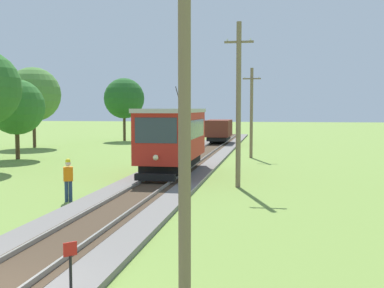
% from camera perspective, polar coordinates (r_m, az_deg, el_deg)
% --- Properties ---
extents(red_tram, '(2.60, 8.54, 4.79)m').
position_cam_1_polar(red_tram, '(26.96, -2.31, 0.81)').
color(red_tram, red).
rests_on(red_tram, rail_right).
extents(freight_car, '(2.40, 5.20, 2.31)m').
position_cam_1_polar(freight_car, '(50.17, 3.26, 1.68)').
color(freight_car, maroon).
rests_on(freight_car, rail_right).
extents(utility_pole_foreground, '(1.40, 0.25, 7.33)m').
position_cam_1_polar(utility_pole_foreground, '(8.89, -0.91, 3.88)').
color(utility_pole_foreground, '#7A664C').
rests_on(utility_pole_foreground, ground).
extents(utility_pole_near_tram, '(1.40, 0.27, 7.95)m').
position_cam_1_polar(utility_pole_near_tram, '(22.96, 5.61, 4.88)').
color(utility_pole_near_tram, '#7A664C').
rests_on(utility_pole_near_tram, ground).
extents(utility_pole_mid, '(1.40, 0.52, 6.97)m').
position_cam_1_polar(utility_pole_mid, '(37.11, 7.16, 3.87)').
color(utility_pole_mid, '#7A664C').
rests_on(utility_pole_mid, ground).
extents(trackside_signal_marker, '(0.21, 0.21, 1.18)m').
position_cam_1_polar(trackside_signal_marker, '(10.04, -14.40, -14.18)').
color(trackside_signal_marker, black).
rests_on(trackside_signal_marker, ground).
extents(gravel_pile, '(2.79, 2.79, 0.96)m').
position_cam_1_polar(gravel_pile, '(54.77, -1.05, 0.78)').
color(gravel_pile, gray).
rests_on(gravel_pile, ground).
extents(track_worker, '(0.45, 0.38, 1.78)m').
position_cam_1_polar(track_worker, '(20.12, -14.66, -3.97)').
color(track_worker, navy).
rests_on(track_worker, ground).
extents(tree_left_near, '(5.30, 5.30, 7.86)m').
position_cam_1_polar(tree_left_near, '(48.99, -18.54, 5.67)').
color(tree_left_near, '#4C3823').
rests_on(tree_left_near, ground).
extents(tree_right_near, '(4.77, 4.77, 7.43)m').
position_cam_1_polar(tree_right_near, '(56.85, -8.17, 5.45)').
color(tree_right_near, '#4C3823').
rests_on(tree_right_near, ground).
extents(tree_left_far, '(4.20, 4.20, 6.05)m').
position_cam_1_polar(tree_left_far, '(38.16, -20.36, 4.19)').
color(tree_left_far, '#4C3823').
rests_on(tree_left_far, ground).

